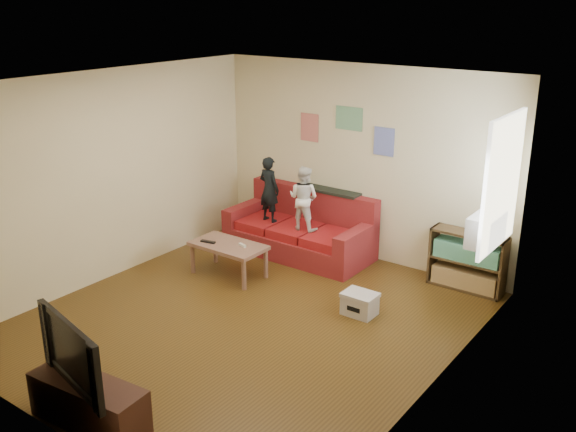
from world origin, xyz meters
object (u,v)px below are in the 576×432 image
Objects in this scene: sofa at (302,232)px; file_box at (360,304)px; child_a at (269,189)px; television at (83,350)px; coffee_table at (228,248)px; bookshelf at (467,264)px; tv_stand at (89,403)px; child_b at (303,198)px.

file_box is (1.65, -1.17, -0.17)m from sofa.
child_a reaches higher than television.
television is at bearing -105.47° from file_box.
television reaches higher than sofa.
file_box is at bearing -35.37° from sofa.
television is at bearing -70.46° from coffee_table.
child_a is at bearing 97.55° from coffee_table.
child_a is (-0.45, -0.17, 0.61)m from sofa.
sofa is 2.11× the size of coffee_table.
tv_stand is at bearing -109.42° from bookshelf.
bookshelf is at bearing 62.42° from file_box.
child_b is 2.34m from bookshelf.
television is at bearing -79.72° from sofa.
child_a is 2.46m from file_box.
file_box is 3.27m from tv_stand.
bookshelf is (2.70, 1.47, -0.05)m from coffee_table.
sofa reaches higher than bookshelf.
bookshelf is (2.24, 0.40, -0.56)m from child_b.
child_a reaches higher than tv_stand.
coffee_table is 3.28m from tv_stand.
coffee_table is at bearing -178.14° from file_box.
sofa is 1.94× the size of television.
child_b reaches higher than tv_stand.
bookshelf is 0.88× the size of television.
television is (-0.87, -3.15, 0.59)m from file_box.
child_b is at bearing -174.02° from child_a.
coffee_table is 1.98m from file_box.
coffee_table is at bearing 103.53° from child_a.
sofa is at bearing 112.82° from television.
file_box is (2.11, -1.00, -0.78)m from child_a.
tv_stand is (-1.60, -4.55, -0.13)m from bookshelf.
file_box is at bearing 1.86° from coffee_table.
file_box is 0.35× the size of tv_stand.
television is at bearing 0.00° from tv_stand.
sofa reaches higher than tv_stand.
television reaches higher than coffee_table.
sofa is 0.78m from child_a.
sofa is 2.04m from file_box.
child_a is 0.88× the size of television.
child_b is 0.81× the size of tv_stand.
sofa reaches higher than file_box.
bookshelf is at bearing -166.00° from child_a.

